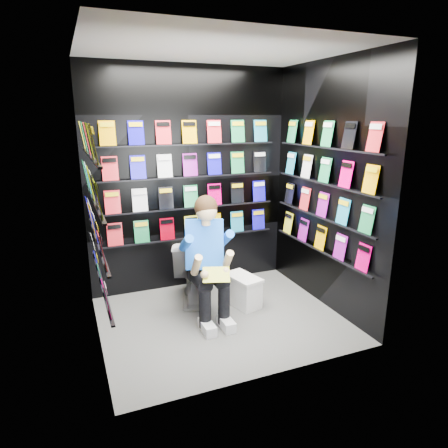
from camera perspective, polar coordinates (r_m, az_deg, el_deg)
name	(u,v)px	position (r m, az deg, el deg)	size (l,w,h in m)	color
floor	(221,319)	(4.25, -0.39, -13.46)	(2.40, 2.40, 0.00)	#60605E
ceiling	(221,48)	(3.77, -0.47, 23.79)	(2.40, 2.40, 0.00)	white
wall_back	(190,181)	(4.73, -4.92, 6.18)	(2.40, 0.04, 2.60)	black
wall_front	(272,221)	(2.92, 6.82, 0.43)	(2.40, 0.04, 2.60)	black
wall_left	(89,207)	(3.55, -18.78, 2.38)	(0.04, 2.00, 2.60)	black
wall_right	(326,188)	(4.38, 14.40, 5.03)	(0.04, 2.00, 2.60)	black
comics_back	(190,181)	(4.70, -4.81, 6.19)	(2.10, 0.06, 1.37)	#E30065
comics_left	(92,206)	(3.55, -18.31, 2.51)	(0.06, 1.70, 1.37)	#E30065
comics_right	(324,188)	(4.36, 14.08, 5.07)	(0.06, 1.70, 1.37)	#E30065
toilet	(193,269)	(4.54, -4.42, -6.43)	(0.42, 0.75, 0.73)	silver
longbox	(243,292)	(4.49, 2.71, -9.63)	(0.23, 0.41, 0.31)	silver
longbox_lid	(243,277)	(4.42, 2.73, -7.63)	(0.25, 0.43, 0.03)	silver
reader	(204,245)	(4.06, -2.90, -3.02)	(0.52, 0.76, 1.39)	blue
held_comic	(216,275)	(3.82, -1.12, -7.24)	(0.26, 0.01, 0.18)	green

